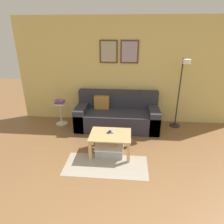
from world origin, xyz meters
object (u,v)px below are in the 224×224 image
at_px(coffee_table, 110,138).
at_px(side_table, 61,112).
at_px(couch, 117,115).
at_px(cell_phone, 109,132).
at_px(book_stack, 60,102).
at_px(remote_control, 112,131).
at_px(floor_lamp, 181,88).
at_px(storage_bin, 109,149).

height_order(coffee_table, side_table, side_table).
xyz_separation_m(couch, cell_phone, (-0.08, -1.10, 0.13)).
bearing_deg(book_stack, remote_control, -38.75).
bearing_deg(coffee_table, cell_phone, 108.83).
bearing_deg(remote_control, couch, 76.79).
bearing_deg(cell_phone, remote_control, 33.98).
bearing_deg(cell_phone, couch, 106.52).
relative_size(floor_lamp, side_table, 2.99).
xyz_separation_m(coffee_table, book_stack, (-1.37, 1.22, 0.27)).
distance_m(coffee_table, remote_control, 0.14).
distance_m(storage_bin, cell_phone, 0.34).
xyz_separation_m(storage_bin, cell_phone, (-0.01, 0.09, 0.33)).
relative_size(side_table, book_stack, 2.29).
xyz_separation_m(floor_lamp, book_stack, (-2.86, 0.01, -0.41)).
xyz_separation_m(side_table, book_stack, (-0.00, 0.01, 0.26)).
bearing_deg(storage_bin, floor_lamp, 38.66).
height_order(coffee_table, floor_lamp, floor_lamp).
bearing_deg(couch, side_table, 178.89).
relative_size(storage_bin, cell_phone, 3.82).
height_order(side_table, remote_control, side_table).
bearing_deg(couch, coffee_table, -92.40).
bearing_deg(side_table, cell_phone, -40.05).
distance_m(storage_bin, side_table, 1.84).
relative_size(book_stack, remote_control, 1.63).
relative_size(couch, storage_bin, 3.68).
xyz_separation_m(couch, floor_lamp, (1.44, 0.02, 0.71)).
xyz_separation_m(side_table, cell_phone, (1.34, -1.13, 0.09)).
height_order(book_stack, remote_control, book_stack).
xyz_separation_m(floor_lamp, cell_phone, (-1.52, -1.12, -0.58)).
height_order(book_stack, cell_phone, book_stack).
relative_size(side_table, remote_control, 3.73).
distance_m(floor_lamp, cell_phone, 1.98).
relative_size(storage_bin, floor_lamp, 0.32).
bearing_deg(storage_bin, cell_phone, 96.65).
distance_m(couch, cell_phone, 1.11).
bearing_deg(storage_bin, couch, 86.80).
bearing_deg(book_stack, cell_phone, -40.18).
distance_m(storage_bin, remote_control, 0.35).
bearing_deg(cell_phone, floor_lamp, 56.91).
xyz_separation_m(couch, remote_control, (-0.02, -1.09, 0.14)).
distance_m(book_stack, remote_control, 1.80).
distance_m(storage_bin, floor_lamp, 2.14).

